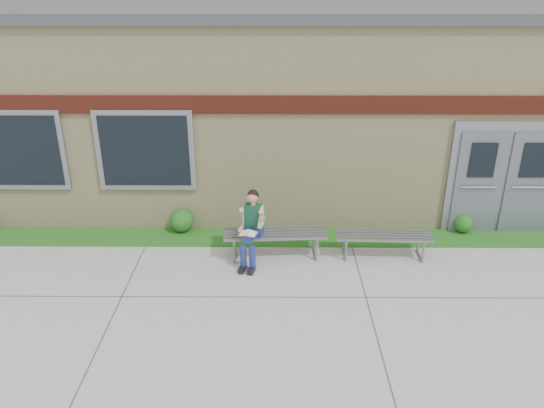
{
  "coord_description": "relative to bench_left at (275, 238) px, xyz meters",
  "views": [
    {
      "loc": [
        -0.49,
        -6.79,
        4.92
      ],
      "look_at": [
        -0.55,
        1.7,
        1.14
      ],
      "focal_mm": 35.0,
      "sensor_mm": 36.0,
      "label": 1
    }
  ],
  "objects": [
    {
      "name": "bench_left",
      "position": [
        0.0,
        0.0,
        0.0
      ],
      "size": [
        1.9,
        0.63,
        0.49
      ],
      "rotation": [
        0.0,
        0.0,
        0.06
      ],
      "color": "slate",
      "rests_on": "ground"
    },
    {
      "name": "school_building",
      "position": [
        0.49,
        4.11,
        1.73
      ],
      "size": [
        16.2,
        6.22,
        4.2
      ],
      "color": "beige",
      "rests_on": "ground"
    },
    {
      "name": "shrub_mid",
      "position": [
        -1.89,
        0.97,
        -0.12
      ],
      "size": [
        0.46,
        0.46,
        0.46
      ],
      "primitive_type": "sphere",
      "color": "#205316",
      "rests_on": "grass_strip"
    },
    {
      "name": "girl",
      "position": [
        -0.42,
        -0.2,
        0.35
      ],
      "size": [
        0.49,
        0.83,
        1.36
      ],
      "rotation": [
        0.0,
        0.0,
        -0.24
      ],
      "color": "navy",
      "rests_on": "ground"
    },
    {
      "name": "bench_right",
      "position": [
        2.0,
        -0.0,
        -0.03
      ],
      "size": [
        1.76,
        0.54,
        0.45
      ],
      "rotation": [
        0.0,
        0.0,
        -0.03
      ],
      "color": "slate",
      "rests_on": "ground"
    },
    {
      "name": "shrub_east",
      "position": [
        3.81,
        0.97,
        -0.17
      ],
      "size": [
        0.37,
        0.37,
        0.37
      ],
      "primitive_type": "sphere",
      "color": "#205316",
      "rests_on": "grass_strip"
    },
    {
      "name": "grass_strip",
      "position": [
        0.49,
        0.72,
        -0.37
      ],
      "size": [
        16.0,
        0.8,
        0.02
      ],
      "primitive_type": "cube",
      "color": "#205316",
      "rests_on": "ground"
    },
    {
      "name": "ground",
      "position": [
        0.49,
        -1.88,
        -0.38
      ],
      "size": [
        80.0,
        80.0,
        0.0
      ],
      "primitive_type": "plane",
      "color": "#9E9E99",
      "rests_on": "ground"
    }
  ]
}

